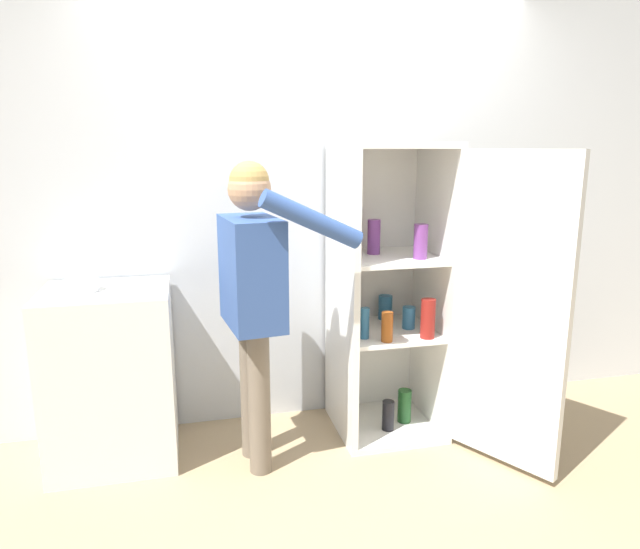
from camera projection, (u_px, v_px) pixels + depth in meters
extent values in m
plane|color=tan|center=(366.00, 495.00, 2.74)|extent=(12.00, 12.00, 0.00)
cube|color=silver|center=(318.00, 209.00, 3.39)|extent=(7.00, 0.06, 2.55)
cube|color=white|center=(385.00, 423.00, 3.42)|extent=(0.59, 0.59, 0.04)
cube|color=white|center=(392.00, 145.00, 3.06)|extent=(0.59, 0.59, 0.04)
cube|color=white|center=(372.00, 281.00, 3.50)|extent=(0.59, 0.03, 1.59)
cube|color=white|center=(342.00, 295.00, 3.18)|extent=(0.04, 0.59, 1.59)
cube|color=white|center=(433.00, 289.00, 3.30)|extent=(0.03, 0.59, 1.59)
cube|color=white|center=(387.00, 331.00, 3.29)|extent=(0.52, 0.52, 0.02)
cube|color=white|center=(389.00, 257.00, 3.20)|extent=(0.52, 0.52, 0.02)
cube|color=white|center=(512.00, 313.00, 2.83)|extent=(0.32, 0.54, 1.59)
cylinder|color=black|center=(388.00, 415.00, 3.29)|extent=(0.07, 0.07, 0.17)
cylinder|color=#9E4C19|center=(387.00, 327.00, 3.06)|extent=(0.06, 0.06, 0.16)
cylinder|color=maroon|center=(353.00, 232.00, 3.34)|extent=(0.07, 0.07, 0.22)
cylinder|color=teal|center=(365.00, 323.00, 3.11)|extent=(0.05, 0.05, 0.17)
cylinder|color=#723884|center=(421.00, 242.00, 3.07)|extent=(0.08, 0.08, 0.19)
cylinder|color=teal|center=(385.00, 307.00, 3.47)|extent=(0.08, 0.08, 0.15)
cylinder|color=teal|center=(409.00, 318.00, 3.29)|extent=(0.07, 0.07, 0.13)
cylinder|color=#1E5123|center=(404.00, 406.00, 3.38)|extent=(0.08, 0.08, 0.20)
cylinder|color=maroon|center=(428.00, 319.00, 3.11)|extent=(0.08, 0.08, 0.22)
cylinder|color=#723884|center=(374.00, 237.00, 3.22)|extent=(0.07, 0.07, 0.20)
cylinder|color=#726656|center=(251.00, 388.00, 3.03)|extent=(0.11, 0.11, 0.76)
cylinder|color=#726656|center=(259.00, 402.00, 2.87)|extent=(0.11, 0.11, 0.76)
cube|color=#335193|center=(252.00, 272.00, 2.81)|extent=(0.30, 0.47, 0.54)
sphere|color=tan|center=(249.00, 189.00, 2.72)|extent=(0.21, 0.21, 0.21)
sphere|color=#AD894C|center=(249.00, 181.00, 2.71)|extent=(0.19, 0.19, 0.19)
cylinder|color=#335193|center=(241.00, 268.00, 3.04)|extent=(0.09, 0.09, 0.51)
cylinder|color=#335193|center=(312.00, 220.00, 2.60)|extent=(0.51, 0.15, 0.29)
cube|color=white|center=(112.00, 376.00, 2.99)|extent=(0.63, 0.55, 0.93)
cylinder|color=white|center=(81.00, 286.00, 2.85)|extent=(0.17, 0.17, 0.06)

